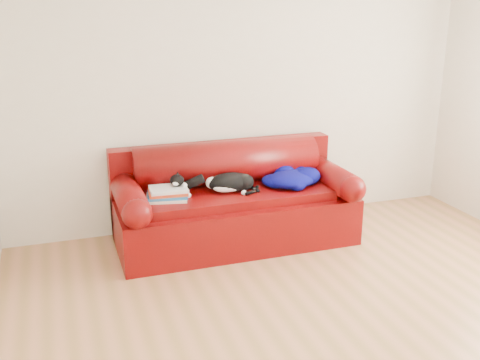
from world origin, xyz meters
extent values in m
plane|color=olive|center=(0.00, 0.00, 0.00)|extent=(4.50, 4.50, 0.00)
cube|color=beige|center=(0.00, 2.00, 1.30)|extent=(4.50, 0.02, 2.60)
cube|color=#3C0203|center=(-0.24, 1.50, 0.21)|extent=(2.10, 0.90, 0.42)
cube|color=#3C0203|center=(-0.24, 1.45, 0.45)|extent=(1.66, 0.62, 0.10)
cylinder|color=black|center=(-1.17, 1.17, 0.03)|extent=(0.06, 0.06, 0.05)
cylinder|color=black|center=(0.69, 1.17, 0.03)|extent=(0.06, 0.06, 0.05)
cylinder|color=black|center=(-1.17, 1.83, 0.03)|extent=(0.06, 0.06, 0.05)
cylinder|color=black|center=(0.69, 1.83, 0.03)|extent=(0.06, 0.06, 0.05)
cube|color=#3C0203|center=(-0.24, 1.86, 0.42)|extent=(2.10, 0.18, 0.85)
cylinder|color=#3C0203|center=(-0.24, 1.75, 0.68)|extent=(1.70, 0.40, 0.40)
cylinder|color=#3C0203|center=(-1.17, 1.50, 0.54)|extent=(0.24, 0.88, 0.24)
sphere|color=#3C0203|center=(-1.17, 1.06, 0.54)|extent=(0.24, 0.24, 0.24)
cylinder|color=#3C0203|center=(0.69, 1.50, 0.54)|extent=(0.24, 0.88, 0.24)
sphere|color=#3C0203|center=(0.69, 1.06, 0.54)|extent=(0.24, 0.24, 0.24)
cube|color=beige|center=(-0.86, 1.43, 0.51)|extent=(0.38, 0.32, 0.02)
cube|color=white|center=(-0.86, 1.43, 0.51)|extent=(0.37, 0.31, 0.02)
cube|color=#1C5F9C|center=(-0.86, 1.43, 0.54)|extent=(0.36, 0.30, 0.02)
cube|color=white|center=(-0.86, 1.43, 0.54)|extent=(0.35, 0.29, 0.02)
cube|color=#B53214|center=(-0.86, 1.43, 0.56)|extent=(0.34, 0.28, 0.02)
cube|color=white|center=(-0.86, 1.43, 0.56)|extent=(0.33, 0.27, 0.02)
cube|color=silver|center=(-0.86, 1.43, 0.59)|extent=(0.32, 0.26, 0.02)
cube|color=white|center=(-0.86, 1.43, 0.59)|extent=(0.31, 0.24, 0.02)
ellipsoid|color=black|center=(-0.30, 1.45, 0.58)|extent=(0.45, 0.33, 0.17)
ellipsoid|color=white|center=(-0.33, 1.41, 0.55)|extent=(0.31, 0.20, 0.11)
ellipsoid|color=white|center=(-0.46, 1.48, 0.59)|extent=(0.14, 0.13, 0.10)
ellipsoid|color=black|center=(-0.18, 1.43, 0.57)|extent=(0.21, 0.21, 0.14)
ellipsoid|color=black|center=(-0.55, 1.53, 0.64)|extent=(0.15, 0.14, 0.10)
ellipsoid|color=white|center=(-0.57, 1.50, 0.62)|extent=(0.07, 0.06, 0.04)
sphere|color=#BF7272|center=(-0.58, 1.49, 0.63)|extent=(0.01, 0.01, 0.01)
cone|color=black|center=(-0.54, 1.50, 0.69)|extent=(0.06, 0.05, 0.05)
cone|color=black|center=(-0.53, 1.56, 0.69)|extent=(0.06, 0.05, 0.05)
cylinder|color=black|center=(-0.10, 1.37, 0.53)|extent=(0.05, 0.15, 0.04)
sphere|color=white|center=(-0.49, 1.47, 0.52)|extent=(0.04, 0.04, 0.04)
sphere|color=white|center=(-0.21, 1.33, 0.52)|extent=(0.04, 0.04, 0.04)
ellipsoid|color=#040247|center=(0.27, 1.42, 0.57)|extent=(0.54, 0.51, 0.14)
ellipsoid|color=#040247|center=(0.43, 1.43, 0.58)|extent=(0.33, 0.30, 0.16)
ellipsoid|color=#040247|center=(0.14, 1.45, 0.55)|extent=(0.35, 0.37, 0.11)
ellipsoid|color=#040247|center=(0.26, 1.56, 0.58)|extent=(0.27, 0.24, 0.16)
ellipsoid|color=#040247|center=(0.27, 1.31, 0.55)|extent=(0.22, 0.23, 0.10)
ellipsoid|color=silver|center=(0.37, 1.38, 0.59)|extent=(0.20, 0.13, 0.04)
camera|label=1|loc=(-1.71, -2.99, 2.08)|focal=42.00mm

